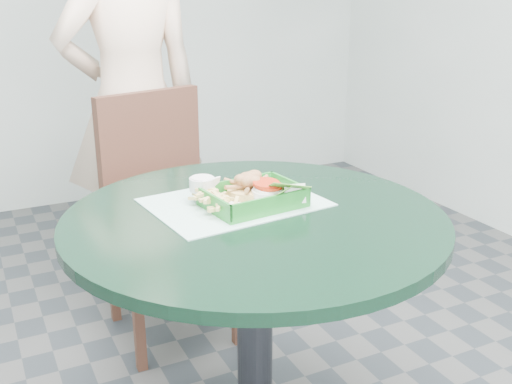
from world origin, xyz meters
name	(u,v)px	position (x,y,z in m)	size (l,w,h in m)	color
cafe_table	(255,282)	(0.00, 0.00, 0.58)	(0.96, 0.96, 0.75)	#27282E
dining_chair	(161,198)	(0.02, 0.86, 0.53)	(0.44, 0.44, 0.93)	black
diner_person	(131,79)	(0.02, 1.20, 0.94)	(0.69, 0.45, 1.89)	beige
placemat	(235,209)	(-0.01, 0.10, 0.75)	(0.43, 0.32, 0.00)	#A8D6CB
food_basket	(253,208)	(0.02, 0.05, 0.77)	(0.24, 0.17, 0.05)	#1E7826
crab_sandwich	(250,190)	(0.03, 0.09, 0.80)	(0.11, 0.11, 0.07)	tan
fries_pile	(218,203)	(-0.07, 0.07, 0.79)	(0.10, 0.11, 0.04)	#DCBD6C
sauce_ramekin	(204,189)	(-0.08, 0.15, 0.80)	(0.07, 0.07, 0.04)	silver
garnish_cup	(272,199)	(0.06, 0.03, 0.79)	(0.12, 0.12, 0.05)	white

